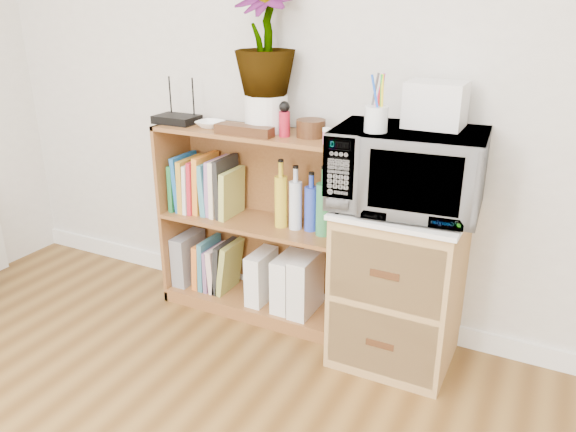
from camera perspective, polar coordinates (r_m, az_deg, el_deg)
The scene contains 21 objects.
skirting_board at distance 2.95m, azimuth 4.36°, elevation -8.89°, with size 4.00×0.02×0.10m, color white.
bookshelf at distance 2.78m, azimuth -3.17°, elevation -0.97°, with size 1.00×0.30×0.95m, color brown.
wicker_unit at distance 2.51m, azimuth 11.13°, elevation -7.07°, with size 0.50×0.45×0.70m, color #9E7542.
microwave at distance 2.30m, azimuth 11.98°, elevation 4.61°, with size 0.59×0.40×0.33m, color silver.
pen_cup at distance 2.19m, azimuth 8.93°, elevation 9.70°, with size 0.09×0.09×0.10m, color silver.
small_appliance at distance 2.32m, azimuth 14.79°, elevation 10.90°, with size 0.22×0.19×0.18m, color silver.
router at distance 2.86m, azimuth -11.23°, elevation 9.62°, with size 0.21×0.14×0.04m, color black.
white_bowl at distance 2.74m, azimuth -7.91°, elevation 9.23°, with size 0.13×0.13×0.03m, color white.
plant_pot at distance 2.62m, azimuth -2.23°, elevation 10.40°, with size 0.20×0.20×0.17m, color white.
potted_plant at distance 2.58m, azimuth -2.34°, elevation 17.58°, with size 0.27×0.27×0.49m, color #2E7334.
trinket_box at distance 2.55m, azimuth -4.49°, elevation 8.67°, with size 0.28×0.07×0.04m, color #351F0E.
kokeshi_doll at distance 2.52m, azimuth -0.37°, elevation 9.31°, with size 0.05×0.05×0.11m, color #A51428.
wooden_bowl at distance 2.52m, azimuth 2.35°, elevation 8.90°, with size 0.13×0.13×0.08m, color #331A0E.
paint_jars at distance 2.37m, azimuth 4.63°, elevation 7.85°, with size 0.11×0.04×0.06m, color pink.
file_box at distance 3.12m, azimuth -10.05°, elevation -4.18°, with size 0.08×0.22×0.27m, color gray.
magazine_holder_left at distance 2.88m, azimuth -2.71°, elevation -6.14°, with size 0.08×0.21×0.27m, color white.
magazine_holder_mid at distance 2.81m, azimuth -0.05°, elevation -6.67°, with size 0.09×0.22×0.28m, color white.
magazine_holder_right at distance 2.77m, azimuth 1.83°, elevation -6.90°, with size 0.10×0.24×0.30m, color silver.
cookbooks at distance 2.88m, azimuth -8.29°, elevation 3.03°, with size 0.34×0.20×0.30m.
liquor_bottles at distance 2.58m, azimuth 3.32°, elevation 1.34°, with size 0.45×0.07×0.32m.
lower_books at distance 3.02m, azimuth -7.21°, elevation -5.01°, with size 0.23×0.19×0.28m.
Camera 1 is at (0.95, -0.13, 1.52)m, focal length 35.00 mm.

